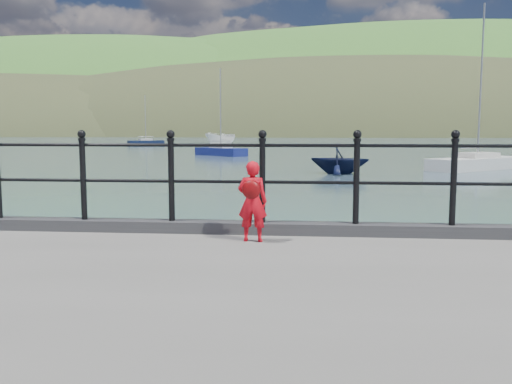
# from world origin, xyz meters

# --- Properties ---
(ground) EXTENTS (600.00, 600.00, 0.00)m
(ground) POSITION_xyz_m (0.00, 0.00, 0.00)
(ground) COLOR #2D4251
(ground) RESTS_ON ground
(kerb) EXTENTS (60.00, 0.30, 0.15)m
(kerb) POSITION_xyz_m (0.00, -0.15, 1.07)
(kerb) COLOR #28282B
(kerb) RESTS_ON quay
(railing) EXTENTS (18.11, 0.11, 1.20)m
(railing) POSITION_xyz_m (0.00, -0.15, 1.82)
(railing) COLOR black
(railing) RESTS_ON kerb
(far_shore) EXTENTS (830.00, 200.00, 156.00)m
(far_shore) POSITION_xyz_m (38.34, 239.41, -22.57)
(far_shore) COLOR #333A21
(far_shore) RESTS_ON ground
(child) EXTENTS (0.37, 0.31, 0.98)m
(child) POSITION_xyz_m (0.52, -0.66, 1.50)
(child) COLOR red
(child) RESTS_ON quay
(launch_white) EXTENTS (4.11, 5.49, 2.00)m
(launch_white) POSITION_xyz_m (-9.13, 56.92, 1.00)
(launch_white) COLOR white
(launch_white) RESTS_ON ground
(launch_navy) EXTENTS (3.70, 3.41, 1.62)m
(launch_navy) POSITION_xyz_m (2.86, 21.80, 0.81)
(launch_navy) COLOR black
(launch_navy) RESTS_ON ground
(sailboat_port) EXTENTS (5.24, 4.87, 7.95)m
(sailboat_port) POSITION_xyz_m (-6.63, 41.40, 0.34)
(sailboat_port) COLOR navy
(sailboat_port) RESTS_ON ground
(sailboat_left) EXTENTS (5.34, 4.27, 7.65)m
(sailboat_left) POSITION_xyz_m (-23.17, 73.09, 0.34)
(sailboat_left) COLOR black
(sailboat_left) RESTS_ON ground
(sailboat_near) EXTENTS (6.76, 6.10, 9.70)m
(sailboat_near) POSITION_xyz_m (11.12, 25.79, 0.34)
(sailboat_near) COLOR silver
(sailboat_near) RESTS_ON ground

